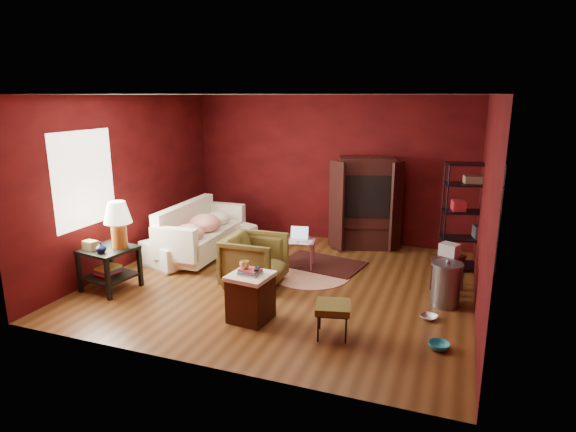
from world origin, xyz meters
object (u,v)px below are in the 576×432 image
at_px(laptop_desk, 298,243).
at_px(side_table, 113,237).
at_px(hamper, 251,296).
at_px(tv_armoire, 365,201).
at_px(sofa, 201,233).
at_px(armchair, 255,258).
at_px(wire_shelving, 471,213).

bearing_deg(laptop_desk, side_table, -151.96).
xyz_separation_m(side_table, hamper, (2.29, -0.25, -0.47)).
bearing_deg(tv_armoire, sofa, -167.69).
distance_m(armchair, tv_armoire, 2.70).
bearing_deg(tv_armoire, armchair, -132.84).
height_order(armchair, wire_shelving, wire_shelving).
height_order(sofa, armchair, armchair).
height_order(laptop_desk, tv_armoire, tv_armoire).
xyz_separation_m(side_table, wire_shelving, (4.85, 2.61, 0.18)).
distance_m(sofa, armchair, 1.73).
bearing_deg(sofa, laptop_desk, -69.46).
height_order(side_table, hamper, side_table).
height_order(tv_armoire, wire_shelving, wire_shelving).
bearing_deg(tv_armoire, hamper, -118.63).
height_order(hamper, wire_shelving, wire_shelving).
xyz_separation_m(side_table, laptop_desk, (2.23, 1.78, -0.37)).
xyz_separation_m(armchair, side_table, (-1.85, -0.84, 0.37)).
distance_m(armchair, side_table, 2.07).
bearing_deg(sofa, hamper, -116.65).
xyz_separation_m(sofa, side_table, (-0.40, -1.77, 0.39)).
height_order(sofa, wire_shelving, wire_shelving).
bearing_deg(hamper, tv_armoire, 77.96).
relative_size(laptop_desk, wire_shelving, 0.38).
relative_size(hamper, laptop_desk, 1.06).
distance_m(laptop_desk, tv_armoire, 1.72).
bearing_deg(wire_shelving, hamper, -144.49).
relative_size(sofa, wire_shelving, 1.16).
distance_m(sofa, laptop_desk, 1.83).
bearing_deg(side_table, armchair, 24.36).
distance_m(armchair, laptop_desk, 1.01).
bearing_deg(side_table, wire_shelving, 28.24).
distance_m(side_table, tv_armoire, 4.43).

